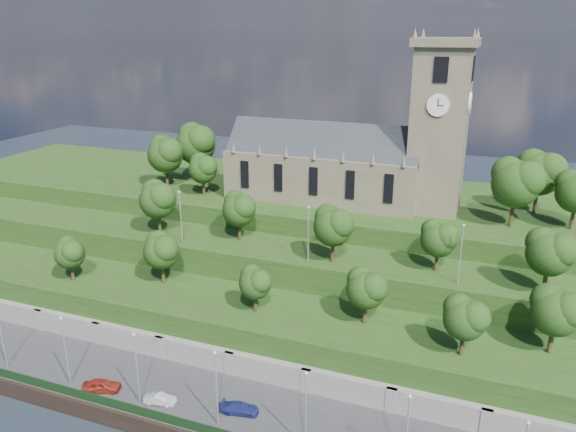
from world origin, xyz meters
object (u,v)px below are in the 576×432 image
at_px(car_left, 102,385).
at_px(car_middle, 160,399).
at_px(church, 353,157).
at_px(car_right, 240,408).

xyz_separation_m(car_left, car_middle, (7.68, 0.47, -0.15)).
bearing_deg(car_left, church, -45.26).
distance_m(church, car_middle, 48.39).
bearing_deg(car_middle, car_right, -89.35).
bearing_deg(church, car_left, -112.89).
distance_m(car_left, car_middle, 7.70).
relative_size(church, car_left, 8.79).
relative_size(church, car_right, 9.14).
bearing_deg(car_left, car_right, -104.69).
bearing_deg(car_right, car_left, 86.27).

